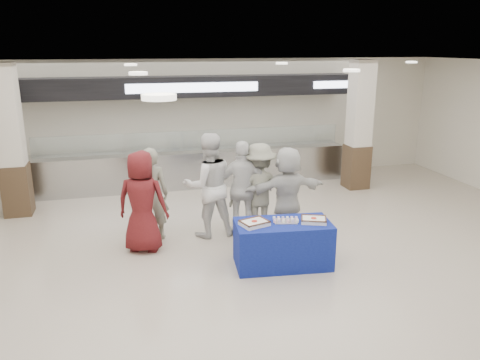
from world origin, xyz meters
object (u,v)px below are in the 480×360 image
object	(u,v)px
display_table	(283,244)
sheet_cake_right	(314,219)
civilian_maroon	(142,202)
chef_short	(243,189)
chef_tall	(209,185)
soldier_a	(151,194)
cupcake_tray	(286,220)
civilian_white	(287,192)
sheet_cake_left	(254,223)
soldier_b	(259,189)

from	to	relation	value
display_table	sheet_cake_right	bearing A→B (deg)	-5.36
civilian_maroon	chef_short	world-z (taller)	chef_short
chef_tall	soldier_a	bearing A→B (deg)	-10.91
cupcake_tray	civilian_white	world-z (taller)	civilian_white
chef_tall	sheet_cake_left	bearing A→B (deg)	100.79
sheet_cake_right	soldier_b	distance (m)	1.61
display_table	soldier_b	size ratio (longest dim) A/B	0.87
sheet_cake_left	chef_short	distance (m)	1.44
display_table	soldier_a	distance (m)	2.65
display_table	civilian_maroon	xyz separation A→B (m)	(-2.18, 1.18, 0.53)
soldier_a	civilian_white	world-z (taller)	soldier_a
sheet_cake_left	soldier_a	xyz separation A→B (m)	(-1.50, 1.69, 0.08)
sheet_cake_left	cupcake_tray	distance (m)	0.54
soldier_a	chef_short	distance (m)	1.71
civilian_maroon	civilian_white	size ratio (longest dim) A/B	1.04
soldier_a	display_table	bearing A→B (deg)	153.12
soldier_a	sheet_cake_right	bearing A→B (deg)	157.62
cupcake_tray	civilian_white	bearing A→B (deg)	69.03
soldier_a	soldier_b	world-z (taller)	soldier_b
sheet_cake_left	soldier_b	xyz separation A→B (m)	(0.51, 1.43, 0.09)
soldier_a	chef_short	bearing A→B (deg)	-175.29
sheet_cake_right	soldier_a	distance (m)	3.05
sheet_cake_right	chef_tall	size ratio (longest dim) A/B	0.25
chef_tall	civilian_white	size ratio (longest dim) A/B	1.14
cupcake_tray	soldier_b	xyz separation A→B (m)	(-0.03, 1.40, 0.11)
cupcake_tray	soldier_a	world-z (taller)	soldier_a
soldier_a	chef_tall	world-z (taller)	chef_tall
display_table	soldier_b	world-z (taller)	soldier_b
civilian_white	civilian_maroon	bearing A→B (deg)	-2.77
display_table	soldier_b	xyz separation A→B (m)	(0.02, 1.43, 0.51)
chef_short	sheet_cake_right	bearing A→B (deg)	129.06
soldier_b	chef_short	bearing A→B (deg)	3.55
civilian_white	chef_tall	bearing A→B (deg)	-18.22
chef_short	civilian_white	size ratio (longest dim) A/B	1.06
soldier_a	civilian_white	bearing A→B (deg)	-177.92
sheet_cake_left	sheet_cake_right	xyz separation A→B (m)	(0.97, -0.10, -0.00)
sheet_cake_right	soldier_b	bearing A→B (deg)	106.95
cupcake_tray	civilian_maroon	world-z (taller)	civilian_maroon
civilian_maroon	soldier_b	distance (m)	2.21
sheet_cake_left	cupcake_tray	size ratio (longest dim) A/B	1.18
soldier_a	chef_tall	size ratio (longest dim) A/B	0.88
civilian_maroon	soldier_a	xyz separation A→B (m)	(0.19, 0.51, -0.03)
chef_tall	chef_short	bearing A→B (deg)	161.94
sheet_cake_left	chef_short	world-z (taller)	chef_short
civilian_maroon	soldier_b	world-z (taller)	civilian_maroon
sheet_cake_left	cupcake_tray	xyz separation A→B (m)	(0.54, 0.03, -0.02)
sheet_cake_left	soldier_a	world-z (taller)	soldier_a
civilian_white	display_table	bearing A→B (deg)	64.54
soldier_a	soldier_b	size ratio (longest dim) A/B	0.99
soldier_b	civilian_white	size ratio (longest dim) A/B	1.02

